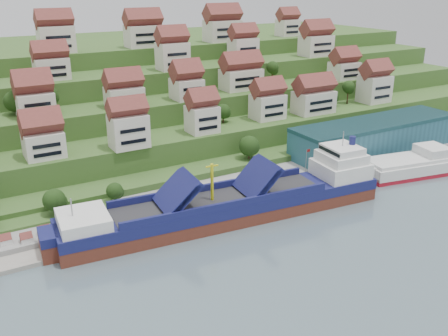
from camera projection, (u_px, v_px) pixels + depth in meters
ground at (274, 210)px, 127.20m from camera, size 300.00×300.00×0.00m
quay at (300, 173)px, 148.27m from camera, size 180.00×14.00×2.20m
pebble_beach at (26, 244)px, 109.73m from camera, size 45.00×20.00×1.00m
hillside at (130, 93)px, 207.24m from camera, size 260.00×128.00×31.00m
hillside_village at (172, 76)px, 167.62m from camera, size 156.16×63.47×29.05m
hillside_trees at (156, 110)px, 152.47m from camera, size 143.15×62.63×30.11m
warehouse at (375, 136)px, 162.61m from camera, size 60.00×15.00×10.00m
flagpole at (306, 161)px, 141.28m from camera, size 1.28×0.16×8.00m
beach_huts at (17, 242)px, 107.21m from camera, size 14.40×3.70×2.20m
cargo_ship at (236, 205)px, 122.04m from camera, size 81.69×19.42×17.98m
second_ship at (412, 166)px, 149.54m from camera, size 31.44×16.05×8.70m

